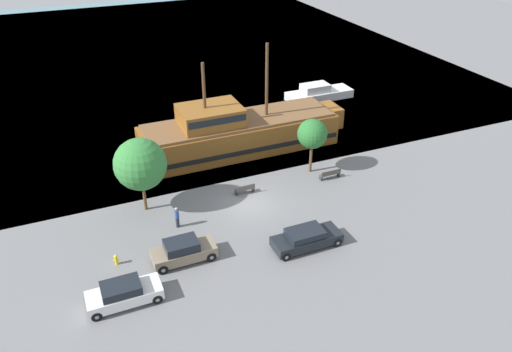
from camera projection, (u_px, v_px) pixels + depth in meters
name	position (u px, v px, depth m)	size (l,w,h in m)	color
ground_plane	(250.00, 204.00, 39.47)	(160.00, 160.00, 0.00)	slate
water_surface	(138.00, 54.00, 74.38)	(80.00, 80.00, 0.00)	slate
pirate_ship	(238.00, 132.00, 46.70)	(19.73, 5.24, 9.88)	brown
moored_boat_dockside	(318.00, 93.00, 58.47)	(7.90, 2.55, 1.84)	silver
parked_car_curb_front	(306.00, 238.00, 34.54)	(4.88, 1.90, 1.41)	black
parked_car_curb_mid	(183.00, 251.00, 33.20)	(4.25, 1.79, 1.62)	#7F705B
parked_car_curb_rear	(124.00, 294.00, 29.84)	(4.44, 1.83, 1.49)	white
fire_hydrant	(116.00, 259.00, 33.07)	(0.42, 0.25, 0.76)	yellow
bench_promenade_east	(330.00, 174.00, 42.69)	(1.86, 0.45, 0.85)	#4C4742
bench_promenade_west	(245.00, 189.00, 40.60)	(1.63, 0.45, 0.85)	#4C4742
pedestrian_walking_near	(177.00, 217.00, 36.45)	(0.32, 0.32, 1.71)	#232838
tree_row_east	(140.00, 164.00, 36.86)	(3.95, 3.95, 5.98)	brown
tree_row_mideast	(312.00, 134.00, 42.16)	(2.56, 2.56, 4.94)	brown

